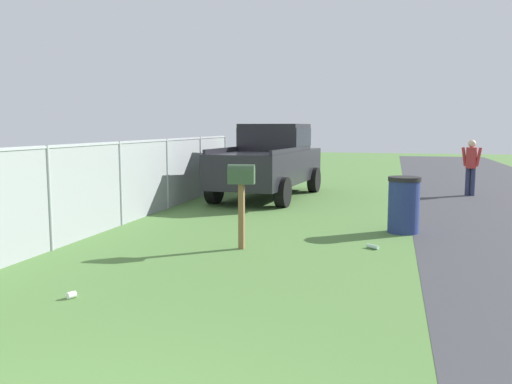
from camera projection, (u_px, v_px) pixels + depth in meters
mailbox at (241, 182)px, 8.72m from camera, size 0.25×0.45×1.40m
pickup_truck at (270, 158)px, 15.32m from camera, size 5.20×2.51×2.09m
trash_bin at (404, 205)px, 10.13m from camera, size 0.61×0.61×1.07m
pedestrian at (471, 164)px, 15.54m from camera, size 0.30×0.55×1.63m
fence_section at (120, 180)px, 10.85m from camera, size 14.04×0.07×1.72m
litter_cup_near_hydrant at (71, 295)px, 6.29m from camera, size 0.13×0.12×0.08m
litter_bottle_midfield_b at (373, 247)px, 8.85m from camera, size 0.19×0.22×0.07m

